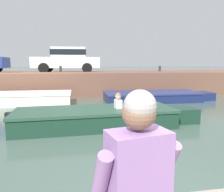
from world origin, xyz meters
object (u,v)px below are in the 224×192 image
boat_moored_central_navy (156,96)px  mooring_bollard_mid (61,69)px  mooring_bollard_east (160,69)px  motorboat_passing (103,117)px  car_left_inner_white (67,59)px  boat_moored_west_cream (17,99)px  person_seated_left (134,183)px

boat_moored_central_navy → mooring_bollard_mid: mooring_bollard_mid is taller
mooring_bollard_mid → mooring_bollard_east: same height
motorboat_passing → mooring_bollard_mid: (-1.65, 6.24, 1.36)m
motorboat_passing → car_left_inner_white: (-1.29, 7.46, 1.97)m
boat_moored_west_cream → mooring_bollard_mid: 3.04m
mooring_bollard_east → person_seated_left: mooring_bollard_east is taller
motorboat_passing → car_left_inner_white: bearing=99.8°
boat_moored_west_cream → boat_moored_central_navy: (7.00, -0.11, -0.04)m
mooring_bollard_mid → motorboat_passing: bearing=-75.2°
mooring_bollard_mid → boat_moored_central_navy: bearing=-21.4°
motorboat_passing → mooring_bollard_east: mooring_bollard_east is taller
mooring_bollard_east → car_left_inner_white: bearing=167.7°
mooring_bollard_mid → person_seated_left: (1.17, -11.61, -0.46)m
boat_moored_central_navy → person_seated_left: bearing=-111.6°
car_left_inner_white → mooring_bollard_east: 5.76m
car_left_inner_white → mooring_bollard_east: car_left_inner_white is taller
boat_moored_central_navy → mooring_bollard_east: bearing=64.1°
motorboat_passing → person_seated_left: 5.47m
motorboat_passing → car_left_inner_white: 7.82m
mooring_bollard_mid → person_seated_left: mooring_bollard_mid is taller
boat_moored_west_cream → mooring_bollard_east: size_ratio=12.57×
motorboat_passing → mooring_bollard_east: bearing=55.4°
car_left_inner_white → person_seated_left: size_ratio=4.24×
mooring_bollard_mid → mooring_bollard_east: size_ratio=1.00×
car_left_inner_white → mooring_bollard_east: bearing=-12.3°
mooring_bollard_east → person_seated_left: bearing=-112.4°
motorboat_passing → mooring_bollard_mid: size_ratio=13.40×
boat_moored_central_navy → person_seated_left: (-3.83, -9.66, 0.95)m
motorboat_passing → mooring_bollard_mid: 6.60m
boat_moored_west_cream → mooring_bollard_mid: bearing=42.8°
motorboat_passing → mooring_bollard_east: (4.30, 6.24, 1.36)m
car_left_inner_white → person_seated_left: (0.81, -12.83, -1.07)m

